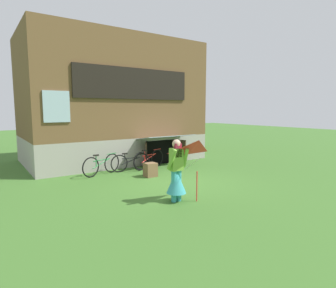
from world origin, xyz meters
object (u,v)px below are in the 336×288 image
(bicycle_black, at_px, (131,162))
(bicycle_green, at_px, (102,165))
(kite, at_px, (199,156))
(person, at_px, (176,176))
(bicycle_red, at_px, (149,159))
(wooden_crate, at_px, (150,170))

(bicycle_black, relative_size, bicycle_green, 0.97)
(kite, bearing_deg, person, 116.41)
(kite, xyz_separation_m, bicycle_red, (1.25, 4.56, -0.88))
(bicycle_black, height_order, wooden_crate, bicycle_black)
(person, relative_size, kite, 1.09)
(person, distance_m, bicycle_red, 4.29)
(person, height_order, bicycle_red, person)
(bicycle_green, bearing_deg, wooden_crate, -62.53)
(bicycle_black, xyz_separation_m, bicycle_green, (-1.17, 0.03, 0.03))
(bicycle_black, bearing_deg, bicycle_green, -174.32)
(person, xyz_separation_m, wooden_crate, (0.86, 2.77, -0.44))
(kite, relative_size, bicycle_green, 0.91)
(person, relative_size, wooden_crate, 3.29)
(wooden_crate, bearing_deg, bicycle_green, 136.70)
(bicycle_red, relative_size, bicycle_green, 1.02)
(kite, height_order, bicycle_black, kite)
(bicycle_black, bearing_deg, wooden_crate, -75.07)
(kite, relative_size, bicycle_black, 0.94)
(bicycle_red, distance_m, wooden_crate, 1.41)
(kite, xyz_separation_m, bicycle_green, (-0.76, 4.59, -0.88))
(bicycle_black, bearing_deg, person, -92.60)
(bicycle_green, bearing_deg, kite, -99.83)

